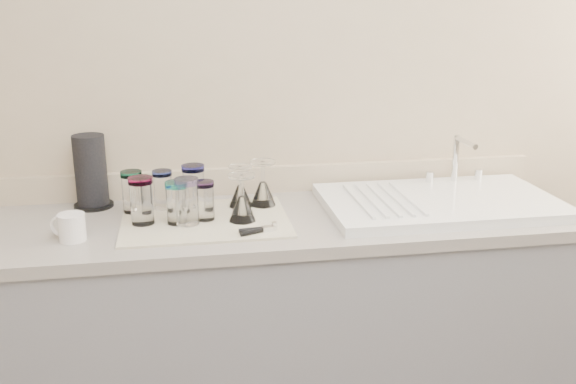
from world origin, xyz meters
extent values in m
cube|color=tan|center=(0.00, 1.50, 1.25)|extent=(3.50, 0.04, 2.50)
cube|color=slate|center=(0.00, 1.20, 0.43)|extent=(2.00, 0.60, 0.86)
cube|color=gray|center=(0.00, 1.20, 0.88)|extent=(2.06, 0.62, 0.04)
cube|color=white|center=(0.55, 1.20, 0.92)|extent=(0.82, 0.50, 0.03)
cylinder|color=silver|center=(0.69, 1.40, 1.03)|extent=(0.02, 0.02, 0.18)
cylinder|color=silver|center=(0.69, 1.32, 1.10)|extent=(0.02, 0.16, 0.02)
cylinder|color=silver|center=(0.59, 1.40, 0.96)|extent=(0.03, 0.03, 0.04)
cylinder|color=silver|center=(0.79, 1.40, 0.96)|extent=(0.03, 0.03, 0.04)
cube|color=beige|center=(-0.28, 1.19, 0.90)|extent=(0.55, 0.42, 0.01)
cylinder|color=white|center=(-0.52, 1.31, 0.97)|extent=(0.07, 0.07, 0.13)
cylinder|color=#107E5D|center=(-0.52, 1.31, 1.04)|extent=(0.07, 0.07, 0.02)
cylinder|color=white|center=(-0.42, 1.33, 0.97)|extent=(0.06, 0.06, 0.12)
cylinder|color=blue|center=(-0.42, 1.33, 1.03)|extent=(0.07, 0.07, 0.02)
cylinder|color=white|center=(-0.31, 1.31, 0.98)|extent=(0.07, 0.07, 0.14)
cylinder|color=#2D2ED5|center=(-0.31, 1.31, 1.06)|extent=(0.08, 0.08, 0.02)
cylinder|color=white|center=(-0.48, 1.18, 0.98)|extent=(0.07, 0.07, 0.14)
cylinder|color=#EE1875|center=(-0.48, 1.18, 1.05)|extent=(0.08, 0.08, 0.02)
cylinder|color=white|center=(-0.37, 1.16, 0.97)|extent=(0.07, 0.07, 0.12)
cylinder|color=#29BAAB|center=(-0.37, 1.16, 1.04)|extent=(0.07, 0.07, 0.02)
cylinder|color=white|center=(-0.28, 1.19, 0.97)|extent=(0.06, 0.06, 0.12)
cylinder|color=purple|center=(-0.28, 1.19, 1.03)|extent=(0.07, 0.07, 0.02)
cylinder|color=white|center=(-0.34, 1.15, 0.98)|extent=(0.07, 0.07, 0.13)
cylinder|color=#AB94E7|center=(-0.34, 1.15, 1.05)|extent=(0.08, 0.08, 0.02)
cone|color=white|center=(-0.15, 1.30, 0.95)|extent=(0.08, 0.08, 0.08)
cylinder|color=white|center=(-0.15, 1.30, 1.02)|extent=(0.01, 0.01, 0.06)
cylinder|color=white|center=(-0.15, 1.30, 1.05)|extent=(0.08, 0.08, 0.01)
cone|color=white|center=(-0.07, 1.31, 0.95)|extent=(0.09, 0.09, 0.08)
cylinder|color=white|center=(-0.07, 1.31, 1.03)|extent=(0.01, 0.01, 0.07)
cylinder|color=white|center=(-0.07, 1.31, 1.06)|extent=(0.09, 0.09, 0.01)
cone|color=white|center=(-0.16, 1.15, 0.95)|extent=(0.09, 0.09, 0.08)
cylinder|color=white|center=(-0.16, 1.15, 1.02)|extent=(0.01, 0.01, 0.07)
cylinder|color=white|center=(-0.16, 1.15, 1.06)|extent=(0.09, 0.09, 0.01)
cube|color=silver|center=(-0.09, 1.04, 0.92)|extent=(0.05, 0.03, 0.02)
cylinder|color=black|center=(-0.14, 1.02, 0.92)|extent=(0.09, 0.05, 0.02)
cylinder|color=black|center=(-0.14, 1.04, 0.92)|extent=(0.10, 0.03, 0.02)
cylinder|color=white|center=(-0.69, 1.08, 0.94)|extent=(0.11, 0.11, 0.09)
torus|color=white|center=(-0.73, 1.10, 0.94)|extent=(0.06, 0.04, 0.06)
cylinder|color=black|center=(-0.67, 1.41, 0.91)|extent=(0.14, 0.14, 0.01)
cylinder|color=black|center=(-0.67, 1.41, 1.04)|extent=(0.11, 0.11, 0.25)
camera|label=1|loc=(-0.35, -0.85, 1.62)|focal=40.00mm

